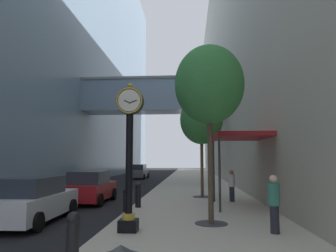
# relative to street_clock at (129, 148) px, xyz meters

# --- Properties ---
(ground_plane) EXTENTS (110.00, 110.00, 0.00)m
(ground_plane) POSITION_rel_street_clock_xyz_m (-0.84, 20.54, -2.61)
(ground_plane) COLOR black
(ground_plane) RESTS_ON ground
(sidewalk_right) EXTENTS (6.22, 80.00, 0.14)m
(sidewalk_right) POSITION_rel_street_clock_xyz_m (2.27, 23.54, -2.54)
(sidewalk_right) COLOR #BCB29E
(sidewalk_right) RESTS_ON ground
(building_block_left) EXTENTS (23.37, 80.00, 36.32)m
(building_block_left) POSITION_rel_street_clock_xyz_m (-13.12, 23.53, 15.49)
(building_block_left) COLOR #758EA8
(building_block_left) RESTS_ON ground
(building_block_right) EXTENTS (9.00, 80.00, 29.96)m
(building_block_right) POSITION_rel_street_clock_xyz_m (9.88, 23.54, 12.36)
(building_block_right) COLOR #A89E89
(building_block_right) RESTS_ON ground
(street_clock) EXTENTS (0.84, 0.55, 4.51)m
(street_clock) POSITION_rel_street_clock_xyz_m (0.00, 0.00, 0.00)
(street_clock) COLOR black
(street_clock) RESTS_ON sidewalk_right
(bollard_nearest) EXTENTS (0.27, 0.27, 1.09)m
(bollard_nearest) POSITION_rel_street_clock_xyz_m (-0.49, -3.19, -1.90)
(bollard_nearest) COLOR black
(bollard_nearest) RESTS_ON sidewalk_right
(bollard_third) EXTENTS (0.27, 0.27, 1.09)m
(bollard_third) POSITION_rel_street_clock_xyz_m (-0.49, 2.06, -1.90)
(bollard_third) COLOR black
(bollard_third) RESTS_ON sidewalk_right
(bollard_fourth) EXTENTS (0.27, 0.27, 1.09)m
(bollard_fourth) POSITION_rel_street_clock_xyz_m (-0.49, 4.69, -1.90)
(bollard_fourth) COLOR black
(bollard_fourth) RESTS_ON sidewalk_right
(street_tree_near) EXTENTS (2.41, 2.41, 6.13)m
(street_tree_near) POSITION_rel_street_clock_xyz_m (2.54, 1.30, 2.24)
(street_tree_near) COLOR #333335
(street_tree_near) RESTS_ON sidewalk_right
(street_tree_mid_near) EXTENTS (2.51, 2.51, 5.91)m
(street_tree_mid_near) POSITION_rel_street_clock_xyz_m (2.54, 8.81, 1.97)
(street_tree_mid_near) COLOR #333335
(street_tree_mid_near) RESTS_ON sidewalk_right
(pedestrian_walking) EXTENTS (0.40, 0.40, 1.59)m
(pedestrian_walking) POSITION_rel_street_clock_xyz_m (3.98, 6.92, -1.64)
(pedestrian_walking) COLOR #23232D
(pedestrian_walking) RESTS_ON sidewalk_right
(pedestrian_by_clock) EXTENTS (0.47, 0.47, 1.68)m
(pedestrian_by_clock) POSITION_rel_street_clock_xyz_m (4.29, 0.04, -1.59)
(pedestrian_by_clock) COLOR #23232D
(pedestrian_by_clock) RESTS_ON sidewalk_right
(storefront_awning) EXTENTS (2.40, 3.60, 3.30)m
(storefront_awning) POSITION_rel_street_clock_xyz_m (4.14, 5.22, 0.67)
(storefront_awning) COLOR maroon
(storefront_awning) RESTS_ON sidewalk_right
(car_grey_near) EXTENTS (2.04, 4.61, 1.70)m
(car_grey_near) POSITION_rel_street_clock_xyz_m (-4.29, 27.74, -1.79)
(car_grey_near) COLOR slate
(car_grey_near) RESTS_ON ground
(car_red_mid) EXTENTS (2.08, 4.07, 1.66)m
(car_red_mid) POSITION_rel_street_clock_xyz_m (-3.43, 6.91, -1.81)
(car_red_mid) COLOR #AD191E
(car_red_mid) RESTS_ON ground
(car_white_far) EXTENTS (2.17, 4.63, 1.64)m
(car_white_far) POSITION_rel_street_clock_xyz_m (-3.89, 1.70, -1.81)
(car_white_far) COLOR silver
(car_white_far) RESTS_ON ground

